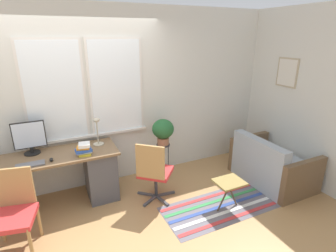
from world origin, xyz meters
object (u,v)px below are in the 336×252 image
object	(u,v)px
monitor	(30,138)
desk_lamp	(97,129)
desk_chair_wooden	(13,211)
book_stack	(84,149)
keyboard	(30,165)
potted_plant	(163,130)
folding_stool	(229,184)
couch_loveseat	(270,166)
mouse	(51,160)
office_chair_swivel	(154,171)
plant_stand	(163,150)

from	to	relation	value
monitor	desk_lamp	size ratio (longest dim) A/B	1.10
desk_chair_wooden	book_stack	bearing A→B (deg)	40.56
keyboard	potted_plant	bearing A→B (deg)	6.23
monitor	desk_lamp	world-z (taller)	monitor
potted_plant	folding_stool	size ratio (longest dim) A/B	0.96
couch_loveseat	potted_plant	world-z (taller)	potted_plant
mouse	potted_plant	distance (m)	1.65
desk_lamp	folding_stool	xyz separation A→B (m)	(1.46, -1.19, -0.63)
couch_loveseat	office_chair_swivel	bearing A→B (deg)	80.36
office_chair_swivel	couch_loveseat	bearing A→B (deg)	-148.30
desk_chair_wooden	office_chair_swivel	xyz separation A→B (m)	(1.72, 0.16, -0.01)
mouse	plant_stand	bearing A→B (deg)	6.51
book_stack	office_chair_swivel	distance (m)	0.99
mouse	couch_loveseat	bearing A→B (deg)	-11.19
book_stack	potted_plant	size ratio (longest dim) A/B	0.51
desk_lamp	folding_stool	size ratio (longest dim) A/B	0.94
desk_chair_wooden	folding_stool	size ratio (longest dim) A/B	2.11
mouse	plant_stand	xyz separation A→B (m)	(1.63, 0.19, -0.26)
monitor	book_stack	world-z (taller)	monitor
mouse	desk_chair_wooden	distance (m)	0.71
monitor	mouse	size ratio (longest dim) A/B	5.92
desk_lamp	couch_loveseat	xyz separation A→B (m)	(2.52, -0.90, -0.74)
couch_loveseat	plant_stand	world-z (taller)	couch_loveseat
plant_stand	potted_plant	distance (m)	0.34
plant_stand	folding_stool	xyz separation A→B (m)	(0.47, -1.10, -0.15)
mouse	office_chair_swivel	xyz separation A→B (m)	(1.27, -0.30, -0.32)
desk_lamp	office_chair_swivel	distance (m)	1.01
mouse	desk_chair_wooden	size ratio (longest dim) A/B	0.08
mouse	potted_plant	world-z (taller)	potted_plant
office_chair_swivel	plant_stand	bearing A→B (deg)	-85.17
folding_stool	monitor	bearing A→B (deg)	151.50
office_chair_swivel	potted_plant	distance (m)	0.73
potted_plant	mouse	bearing A→B (deg)	-173.49
keyboard	desk_chair_wooden	xyz separation A→B (m)	(-0.21, -0.45, -0.30)
desk_lamp	desk_chair_wooden	distance (m)	1.42
keyboard	book_stack	bearing A→B (deg)	2.20
monitor	folding_stool	bearing A→B (deg)	-28.50
keyboard	book_stack	distance (m)	0.65
desk_lamp	mouse	bearing A→B (deg)	-156.75
book_stack	office_chair_swivel	xyz separation A→B (m)	(0.86, -0.31, -0.38)
plant_stand	folding_stool	bearing A→B (deg)	-66.75
book_stack	couch_loveseat	distance (m)	2.89
office_chair_swivel	folding_stool	bearing A→B (deg)	-174.80
book_stack	potted_plant	bearing A→B (deg)	8.33
monitor	plant_stand	distance (m)	1.92
mouse	couch_loveseat	size ratio (longest dim) A/B	0.06
book_stack	couch_loveseat	bearing A→B (deg)	-12.93
monitor	folding_stool	xyz separation A→B (m)	(2.33, -1.26, -0.61)
office_chair_swivel	potted_plant	size ratio (longest dim) A/B	2.22
office_chair_swivel	couch_loveseat	size ratio (longest dim) A/B	0.75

